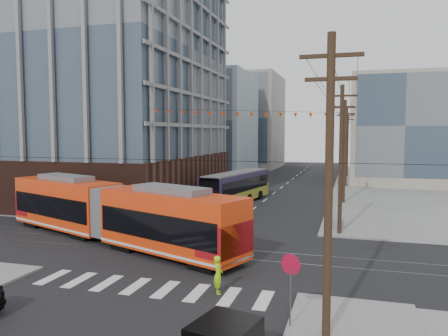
{
  "coord_description": "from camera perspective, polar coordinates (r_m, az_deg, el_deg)",
  "views": [
    {
      "loc": [
        9.26,
        -21.82,
        7.52
      ],
      "look_at": [
        0.47,
        8.11,
        5.02
      ],
      "focal_mm": 35.0,
      "sensor_mm": 36.0,
      "label": 1
    }
  ],
  "objects": [
    {
      "name": "ground",
      "position": [
        24.87,
        -6.48,
        -13.04
      ],
      "size": [
        160.0,
        160.0,
        0.0
      ],
      "primitive_type": "plane",
      "color": "slate"
    },
    {
      "name": "office_building",
      "position": [
        55.07,
        -18.76,
        11.41
      ],
      "size": [
        30.0,
        25.0,
        28.6
      ],
      "primitive_type": "cube",
      "color": "#381E16",
      "rests_on": "ground"
    },
    {
      "name": "bg_bldg_nw_near",
      "position": [
        78.37,
        -3.23,
        5.66
      ],
      "size": [
        18.0,
        16.0,
        18.0
      ],
      "primitive_type": "cube",
      "color": "#8C99A5",
      "rests_on": "ground"
    },
    {
      "name": "bg_bldg_ne_near",
      "position": [
        70.15,
        21.96,
        4.64
      ],
      "size": [
        14.0,
        14.0,
        16.0
      ],
      "primitive_type": "cube",
      "color": "gray",
      "rests_on": "ground"
    },
    {
      "name": "bg_bldg_nw_far",
      "position": [
        96.7,
        2.46,
        6.05
      ],
      "size": [
        16.0,
        18.0,
        20.0
      ],
      "primitive_type": "cube",
      "color": "gray",
      "rests_on": "ground"
    },
    {
      "name": "bg_bldg_ne_far",
      "position": [
        90.25,
        21.98,
        3.92
      ],
      "size": [
        16.0,
        16.0,
        14.0
      ],
      "primitive_type": "cube",
      "color": "#8C99A5",
      "rests_on": "ground"
    },
    {
      "name": "utility_pole_near",
      "position": [
        15.97,
        13.52,
        -2.8
      ],
      "size": [
        0.3,
        0.3,
        11.0
      ],
      "primitive_type": "cylinder",
      "color": "black",
      "rests_on": "ground"
    },
    {
      "name": "utility_pole_far",
      "position": [
        77.85,
        15.83,
        2.92
      ],
      "size": [
        0.3,
        0.3,
        11.0
      ],
      "primitive_type": "cylinder",
      "color": "black",
      "rests_on": "ground"
    },
    {
      "name": "streetcar",
      "position": [
        31.17,
        -14.34,
        -5.63
      ],
      "size": [
        21.06,
        10.86,
        4.14
      ],
      "primitive_type": null,
      "rotation": [
        0.0,
        0.0,
        -0.38
      ],
      "color": "red",
      "rests_on": "ground"
    },
    {
      "name": "city_bus",
      "position": [
        46.98,
        1.61,
        -2.52
      ],
      "size": [
        4.83,
        12.37,
        3.43
      ],
      "primitive_type": null,
      "rotation": [
        0.0,
        0.0,
        -0.19
      ],
      "color": "#251939",
      "rests_on": "ground"
    },
    {
      "name": "parked_car_silver",
      "position": [
        40.56,
        -5.98,
        -4.95
      ],
      "size": [
        2.98,
        5.27,
        1.64
      ],
      "primitive_type": "imported",
      "rotation": [
        0.0,
        0.0,
        3.4
      ],
      "color": "#B4B8C0",
      "rests_on": "ground"
    },
    {
      "name": "parked_car_white",
      "position": [
        43.36,
        -2.91,
        -4.41
      ],
      "size": [
        3.09,
        5.46,
        1.49
      ],
      "primitive_type": "imported",
      "rotation": [
        0.0,
        0.0,
        3.34
      ],
      "color": "silver",
      "rests_on": "ground"
    },
    {
      "name": "parked_car_grey",
      "position": [
        48.39,
        -1.47,
        -3.56
      ],
      "size": [
        3.57,
        5.27,
        1.34
      ],
      "primitive_type": "imported",
      "rotation": [
        0.0,
        0.0,
        2.84
      ],
      "color": "#595A5B",
      "rests_on": "ground"
    },
    {
      "name": "pedestrian",
      "position": [
        21.06,
        -0.78,
        -13.75
      ],
      "size": [
        0.66,
        0.77,
        1.79
      ],
      "primitive_type": "imported",
      "rotation": [
        0.0,
        0.0,
        2.01
      ],
      "color": "#A7EB0F",
      "rests_on": "ground"
    },
    {
      "name": "stop_sign",
      "position": [
        17.5,
        8.66,
        -15.97
      ],
      "size": [
        1.09,
        1.09,
        2.77
      ],
      "primitive_type": null,
      "rotation": [
        0.0,
        0.0,
        -0.38
      ],
      "color": "#AD0C2B",
      "rests_on": "ground"
    },
    {
      "name": "jersey_barrier",
      "position": [
        36.58,
        14.65,
        -6.81
      ],
      "size": [
        0.99,
        3.92,
        0.78
      ],
      "primitive_type": "cube",
      "rotation": [
        0.0,
        0.0,
        0.03
      ],
      "color": "slate",
      "rests_on": "ground"
    }
  ]
}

